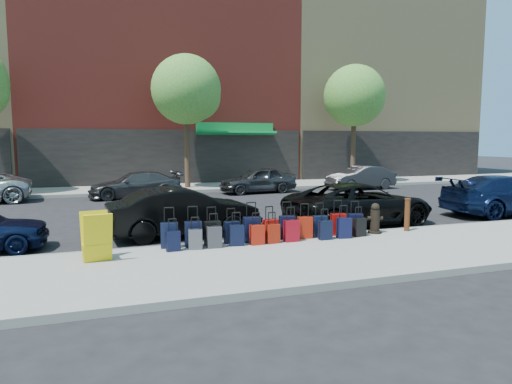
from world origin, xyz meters
name	(u,v)px	position (x,y,z in m)	size (l,w,h in m)	color
ground	(222,217)	(0.00, 0.00, 0.00)	(120.00, 120.00, 0.00)	black
sidewalk_near	(295,259)	(0.00, -6.50, 0.07)	(60.00, 4.00, 0.15)	gray
sidewalk_far	(177,188)	(0.00, 10.00, 0.07)	(60.00, 4.00, 0.15)	gray
curb_near	(265,241)	(0.00, -4.48, 0.07)	(60.00, 0.08, 0.15)	gray
curb_far	(184,192)	(0.00, 7.98, 0.07)	(60.00, 0.08, 0.15)	gray
building_center	(156,38)	(0.00, 17.99, 9.98)	(17.00, 12.85, 20.00)	maroon
building_right	(354,64)	(16.00, 17.99, 8.98)	(15.00, 12.12, 18.00)	#9E8C61
tree_center	(189,92)	(0.64, 9.50, 5.41)	(3.80, 3.80, 7.27)	black
tree_right	(356,97)	(11.14, 9.50, 5.41)	(3.80, 3.80, 7.27)	black
suitcase_front_0	(170,235)	(-2.57, -4.77, 0.46)	(0.44, 0.29, 0.99)	black
suitcase_front_1	(193,234)	(-2.00, -4.84, 0.46)	(0.43, 0.27, 1.00)	black
suitcase_front_2	(212,233)	(-1.51, -4.81, 0.45)	(0.40, 0.23, 0.96)	black
suitcase_front_3	(232,232)	(-1.00, -4.76, 0.43)	(0.38, 0.21, 0.89)	black
suitcase_front_4	(252,229)	(-0.46, -4.78, 0.47)	(0.43, 0.25, 1.03)	black
suitcase_front_5	(270,230)	(0.02, -4.85, 0.44)	(0.41, 0.27, 0.91)	#AC0F0B
suitcase_front_6	(287,227)	(0.53, -4.77, 0.46)	(0.45, 0.30, 0.99)	black
suitcase_front_7	(305,227)	(1.01, -4.83, 0.44)	(0.41, 0.27, 0.93)	maroon
suitcase_front_8	(320,226)	(1.48, -4.79, 0.44)	(0.40, 0.24, 0.92)	black
suitcase_front_9	(338,224)	(2.06, -4.76, 0.45)	(0.42, 0.27, 0.96)	maroon
suitcase_front_10	(355,224)	(2.54, -4.84, 0.44)	(0.41, 0.27, 0.93)	black
suitcase_back_0	(173,241)	(-2.53, -5.14, 0.39)	(0.33, 0.20, 0.77)	black
suitcase_back_1	(195,239)	(-2.00, -5.12, 0.39)	(0.35, 0.24, 0.78)	#424248
suitcase_back_2	(214,237)	(-1.54, -5.12, 0.41)	(0.36, 0.22, 0.84)	#333237
suitcase_back_3	(237,235)	(-0.96, -5.08, 0.41)	(0.37, 0.25, 0.83)	black
suitcase_back_4	(257,235)	(-0.45, -5.14, 0.40)	(0.35, 0.22, 0.81)	#A1190A
suitcase_back_5	(273,234)	(-0.02, -5.12, 0.40)	(0.35, 0.23, 0.80)	maroon
suitcase_back_6	(291,231)	(0.51, -5.09, 0.43)	(0.38, 0.22, 0.90)	maroon
suitcase_back_8	(325,230)	(1.45, -5.16, 0.40)	(0.34, 0.20, 0.81)	black
suitcase_back_9	(344,228)	(2.01, -5.16, 0.43)	(0.39, 0.25, 0.88)	black
suitcase_back_10	(359,227)	(2.51, -5.10, 0.40)	(0.36, 0.23, 0.81)	black
fire_hydrant	(375,219)	(3.17, -4.85, 0.54)	(0.44, 0.38, 0.85)	black
bollard	(407,214)	(4.22, -4.88, 0.64)	(0.17, 0.17, 0.94)	#38190C
display_rack	(97,237)	(-4.23, -5.47, 0.67)	(0.69, 0.74, 1.06)	yellow
car_near_1	(184,212)	(-1.86, -2.84, 0.71)	(1.49, 4.28, 1.41)	black
car_near_2	(359,204)	(3.85, -2.92, 0.69)	(2.29, 4.97, 1.38)	black
car_near_3	(508,195)	(10.10, -2.99, 0.74)	(2.07, 5.08, 1.48)	#0C1736
car_far_1	(136,185)	(-2.53, 6.70, 0.63)	(1.77, 4.34, 1.26)	#37373A
car_far_2	(258,180)	(3.71, 6.81, 0.69)	(1.63, 4.04, 1.38)	#2F2F31
car_far_3	(361,178)	(9.78, 6.58, 0.66)	(1.41, 4.03, 1.33)	#313033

